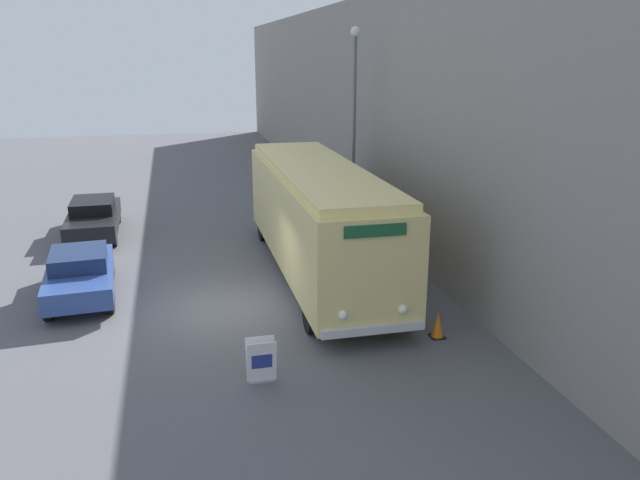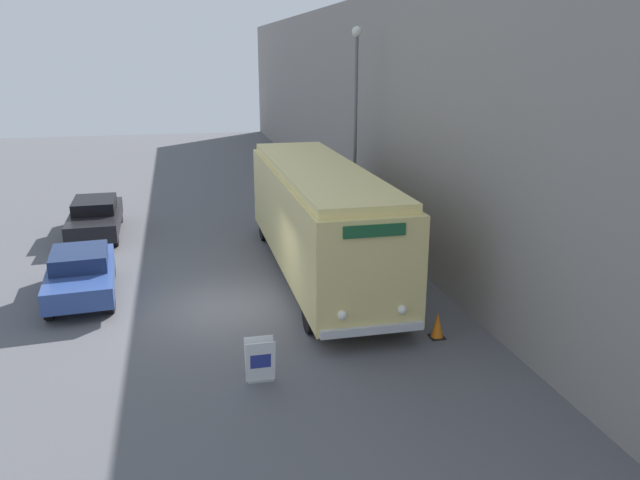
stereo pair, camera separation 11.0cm
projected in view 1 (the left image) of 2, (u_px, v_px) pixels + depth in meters
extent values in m
plane|color=#56565B|center=(226.00, 308.00, 17.17)|extent=(80.00, 80.00, 0.00)
cube|color=gray|center=(353.00, 109.00, 26.64)|extent=(0.30, 60.00, 8.87)
cylinder|color=black|center=(311.00, 315.00, 15.58)|extent=(0.28, 0.93, 0.93)
cylinder|color=black|center=(398.00, 306.00, 16.09)|extent=(0.28, 0.93, 0.93)
cylinder|color=black|center=(263.00, 228.00, 23.28)|extent=(0.28, 0.93, 0.93)
cylinder|color=black|center=(323.00, 224.00, 23.79)|extent=(0.28, 0.93, 0.93)
cube|color=#E5D17F|center=(318.00, 218.00, 19.29)|extent=(2.63, 11.06, 2.75)
cube|color=#F3DD87|center=(318.00, 170.00, 18.86)|extent=(2.42, 10.62, 0.24)
cube|color=silver|center=(373.00, 330.00, 14.44)|extent=(2.50, 0.12, 0.20)
sphere|color=white|center=(343.00, 315.00, 14.18)|extent=(0.22, 0.22, 0.22)
sphere|color=white|center=(403.00, 309.00, 14.50)|extent=(0.22, 0.22, 0.22)
cube|color=#19512D|center=(375.00, 231.00, 13.79)|extent=(1.45, 0.06, 0.28)
cube|color=gray|center=(262.00, 380.00, 13.36)|extent=(0.56, 0.21, 0.01)
cube|color=white|center=(262.00, 362.00, 13.15)|extent=(0.63, 0.19, 0.96)
cube|color=white|center=(261.00, 359.00, 13.31)|extent=(0.63, 0.19, 0.96)
cube|color=navy|center=(262.00, 362.00, 13.13)|extent=(0.44, 0.07, 0.34)
cylinder|color=#595E60|center=(354.00, 140.00, 22.92)|extent=(0.12, 0.12, 7.35)
sphere|color=silver|center=(356.00, 32.00, 21.83)|extent=(0.36, 0.36, 0.36)
cylinder|color=black|center=(48.00, 308.00, 16.30)|extent=(0.22, 0.70, 0.70)
cylinder|color=black|center=(109.00, 301.00, 16.75)|extent=(0.22, 0.70, 0.70)
cylinder|color=black|center=(57.00, 273.00, 18.83)|extent=(0.22, 0.70, 0.70)
cylinder|color=black|center=(110.00, 268.00, 19.28)|extent=(0.22, 0.70, 0.70)
cube|color=#2D478C|center=(80.00, 277.00, 17.71)|extent=(2.10, 4.30, 0.58)
cube|color=#19274D|center=(79.00, 259.00, 17.65)|extent=(1.66, 1.99, 0.45)
cylinder|color=black|center=(68.00, 242.00, 22.17)|extent=(0.22, 0.61, 0.61)
cylinder|color=black|center=(113.00, 238.00, 22.55)|extent=(0.22, 0.61, 0.61)
cylinder|color=black|center=(78.00, 218.00, 25.31)|extent=(0.22, 0.61, 0.61)
cylinder|color=black|center=(117.00, 216.00, 25.69)|extent=(0.22, 0.61, 0.61)
cube|color=black|center=(94.00, 220.00, 23.84)|extent=(1.92, 4.85, 0.63)
cube|color=black|center=(93.00, 205.00, 23.79)|extent=(1.58, 2.20, 0.46)
cube|color=black|center=(437.00, 337.00, 15.41)|extent=(0.36, 0.36, 0.03)
cone|color=orange|center=(438.00, 324.00, 15.31)|extent=(0.30, 0.30, 0.63)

